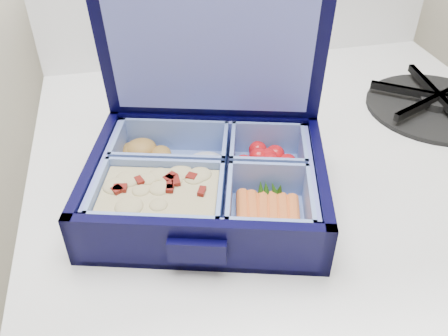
{
  "coord_description": "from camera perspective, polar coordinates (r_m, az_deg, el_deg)",
  "views": [
    {
      "loc": [
        -0.17,
        1.19,
        1.31
      ],
      "look_at": [
        -0.08,
        1.58,
        1.0
      ],
      "focal_mm": 38.0,
      "sensor_mm": 36.0,
      "label": 1
    }
  ],
  "objects": [
    {
      "name": "bento_box",
      "position": [
        0.49,
        -2.1,
        -1.76
      ],
      "size": [
        0.28,
        0.25,
        0.06
      ],
      "primitive_type": null,
      "rotation": [
        0.0,
        0.0,
        -0.28
      ],
      "color": "black",
      "rests_on": "stove"
    },
    {
      "name": "burner_grate",
      "position": [
        0.73,
        24.31,
        7.43
      ],
      "size": [
        0.25,
        0.25,
        0.03
      ],
      "primitive_type": "cylinder",
      "rotation": [
        0.0,
        0.0,
        0.41
      ],
      "color": "black",
      "rests_on": "stove"
    },
    {
      "name": "burner_grate_rear",
      "position": [
        0.77,
        -6.23,
        12.12
      ],
      "size": [
        0.23,
        0.23,
        0.02
      ],
      "primitive_type": "cylinder",
      "rotation": [
        0.0,
        0.0,
        0.3
      ],
      "color": "black",
      "rests_on": "stove"
    },
    {
      "name": "fork",
      "position": [
        0.62,
        3.55,
        4.24
      ],
      "size": [
        0.13,
        0.14,
        0.01
      ],
      "primitive_type": null,
      "rotation": [
        0.0,
        0.0,
        -0.72
      ],
      "color": "silver",
      "rests_on": "stove"
    }
  ]
}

